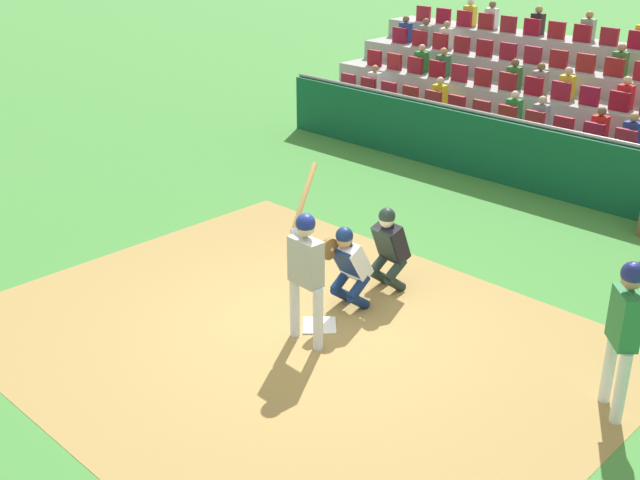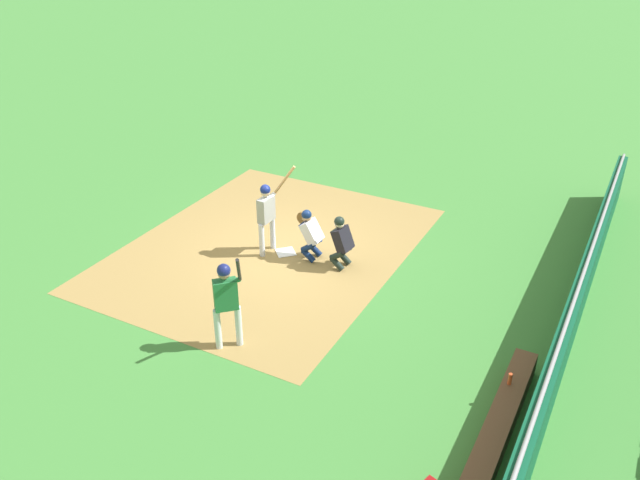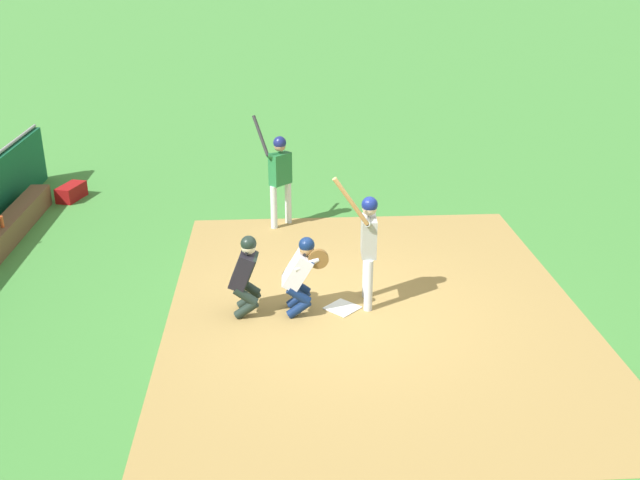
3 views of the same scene
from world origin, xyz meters
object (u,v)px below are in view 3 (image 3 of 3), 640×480
at_px(batter_at_plate, 368,239).
at_px(catcher_crouching, 301,271).
at_px(home_plate_marker, 342,308).
at_px(equipment_duffel_bag, 71,192).
at_px(dugout_bench, 14,224).
at_px(on_deck_batter, 280,171).
at_px(home_plate_umpire, 246,272).
at_px(water_bottle_on_bench, 2,222).

distance_m(batter_at_plate, catcher_crouching, 1.13).
xyz_separation_m(home_plate_marker, equipment_duffel_bag, (-5.52, -5.53, 0.15)).
relative_size(home_plate_marker, catcher_crouching, 0.35).
relative_size(dugout_bench, on_deck_batter, 1.62).
bearing_deg(dugout_bench, home_plate_umpire, 52.68).
height_order(home_plate_marker, on_deck_batter, on_deck_batter).
relative_size(equipment_duffel_bag, on_deck_batter, 0.35).
relative_size(catcher_crouching, on_deck_batter, 0.57).
bearing_deg(catcher_crouching, water_bottle_on_bench, -117.54).
relative_size(batter_at_plate, catcher_crouching, 1.76).
height_order(batter_at_plate, on_deck_batter, batter_at_plate).
bearing_deg(home_plate_marker, catcher_crouching, -82.64).
height_order(dugout_bench, equipment_duffel_bag, dugout_bench).
bearing_deg(catcher_crouching, equipment_duffel_bag, -138.85).
distance_m(batter_at_plate, dugout_bench, 7.35).
height_order(home_plate_umpire, dugout_bench, home_plate_umpire).
height_order(home_plate_marker, water_bottle_on_bench, water_bottle_on_bench).
height_order(catcher_crouching, on_deck_batter, on_deck_batter).
bearing_deg(on_deck_batter, dugout_bench, -88.23).
bearing_deg(equipment_duffel_bag, on_deck_batter, 84.08).
distance_m(home_plate_marker, batter_at_plate, 1.17).
relative_size(home_plate_umpire, water_bottle_on_bench, 6.00).
height_order(home_plate_marker, equipment_duffel_bag, equipment_duffel_bag).
bearing_deg(home_plate_marker, water_bottle_on_bench, -114.36).
distance_m(dugout_bench, equipment_duffel_bag, 2.12).
distance_m(batter_at_plate, water_bottle_on_bench, 6.94).
relative_size(home_plate_marker, home_plate_umpire, 0.34).
bearing_deg(home_plate_marker, home_plate_umpire, -88.01).
distance_m(dugout_bench, water_bottle_on_bench, 0.82).
bearing_deg(water_bottle_on_bench, on_deck_batter, 100.10).
xyz_separation_m(batter_at_plate, on_deck_batter, (-3.49, -1.31, 0.04)).
bearing_deg(catcher_crouching, home_plate_marker, 97.36).
height_order(home_plate_umpire, water_bottle_on_bench, home_plate_umpire).
bearing_deg(home_plate_umpire, dugout_bench, -127.32).
bearing_deg(on_deck_batter, water_bottle_on_bench, -79.90).
height_order(batter_at_plate, home_plate_umpire, batter_at_plate).
relative_size(batter_at_plate, equipment_duffel_bag, 2.89).
bearing_deg(water_bottle_on_bench, catcher_crouching, 62.46).
bearing_deg(dugout_bench, equipment_duffel_bag, 164.63).
relative_size(home_plate_marker, batter_at_plate, 0.20).
relative_size(home_plate_umpire, dugout_bench, 0.36).
height_order(dugout_bench, water_bottle_on_bench, water_bottle_on_bench).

